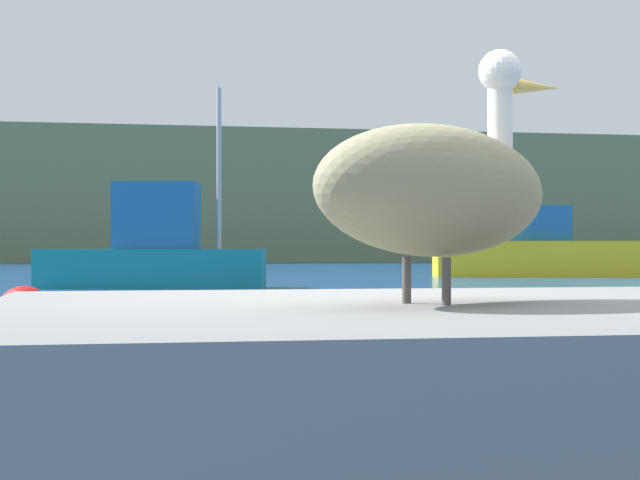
{
  "coord_description": "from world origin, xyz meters",
  "views": [
    {
      "loc": [
        -0.91,
        -4.15,
        1.02
      ],
      "look_at": [
        3.7,
        20.88,
        1.2
      ],
      "focal_mm": 57.46,
      "sensor_mm": 36.0,
      "label": 1
    }
  ],
  "objects": [
    {
      "name": "pier_dock",
      "position": [
        0.09,
        -0.86,
        0.42
      ],
      "size": [
        2.98,
        2.5,
        0.83
      ],
      "primitive_type": "cube",
      "color": "gray",
      "rests_on": "ground"
    },
    {
      "name": "mooring_buoy",
      "position": [
        -2.05,
        7.26,
        0.3
      ],
      "size": [
        0.61,
        0.61,
        0.61
      ],
      "primitive_type": "sphere",
      "color": "red",
      "rests_on": "ground"
    },
    {
      "name": "pelican",
      "position": [
        0.1,
        -0.86,
        1.22
      ],
      "size": [
        1.24,
        1.01,
        0.9
      ],
      "rotation": [
        0.0,
        0.0,
        0.62
      ],
      "color": "gray",
      "rests_on": "pier_dock"
    },
    {
      "name": "fishing_boat_teal",
      "position": [
        -0.37,
        21.9,
        0.94
      ],
      "size": [
        5.84,
        2.65,
        5.04
      ],
      "rotation": [
        0.0,
        0.0,
        -0.21
      ],
      "color": "teal",
      "rests_on": "ground"
    },
    {
      "name": "hillside_backdrop",
      "position": [
        0.0,
        70.14,
        4.58
      ],
      "size": [
        140.0,
        11.62,
        9.16
      ],
      "primitive_type": "cube",
      "color": "#6B7A51",
      "rests_on": "ground"
    },
    {
      "name": "fishing_boat_yellow",
      "position": [
        13.02,
        29.93,
        0.87
      ],
      "size": [
        7.23,
        3.64,
        4.8
      ],
      "rotation": [
        0.0,
        0.0,
        2.94
      ],
      "color": "yellow",
      "rests_on": "ground"
    }
  ]
}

